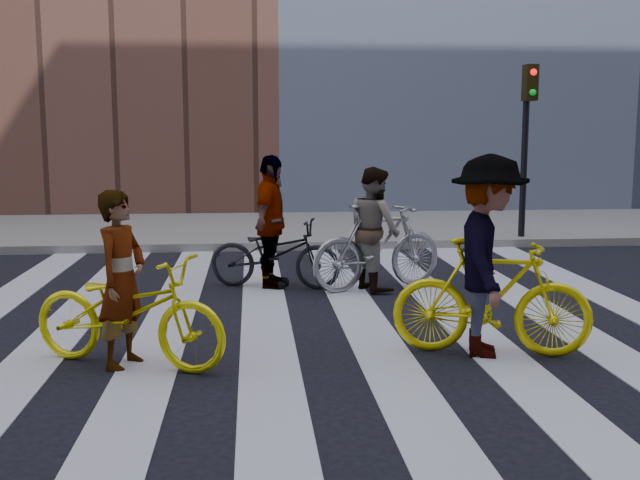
{
  "coord_description": "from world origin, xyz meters",
  "views": [
    {
      "loc": [
        -0.7,
        -8.23,
        2.14
      ],
      "look_at": [
        0.09,
        0.3,
        0.88
      ],
      "focal_mm": 42.0,
      "sensor_mm": 36.0,
      "label": 1
    }
  ],
  "objects": [
    {
      "name": "rider_right",
      "position": [
        1.53,
        -1.43,
        0.96
      ],
      "size": [
        1.02,
        1.39,
        1.92
      ],
      "primitive_type": "imported",
      "rotation": [
        0.0,
        0.0,
        1.31
      ],
      "color": "slate",
      "rests_on": "ground"
    },
    {
      "name": "traffic_signal",
      "position": [
        4.4,
        5.32,
        2.28
      ],
      "size": [
        0.22,
        0.42,
        3.33
      ],
      "color": "black",
      "rests_on": "ground"
    },
    {
      "name": "zebra_crosswalk",
      "position": [
        0.0,
        0.0,
        0.01
      ],
      "size": [
        8.25,
        10.0,
        0.01
      ],
      "color": "silver",
      "rests_on": "ground"
    },
    {
      "name": "bike_silver_mid",
      "position": [
        1.0,
        1.62,
        0.59
      ],
      "size": [
        2.02,
        1.2,
        1.17
      ],
      "primitive_type": "imported",
      "rotation": [
        0.0,
        0.0,
        1.93
      ],
      "color": "#979AA0",
      "rests_on": "ground"
    },
    {
      "name": "bike_dark_rear",
      "position": [
        -0.39,
        1.86,
        0.47
      ],
      "size": [
        1.91,
        1.09,
        0.95
      ],
      "primitive_type": "imported",
      "rotation": [
        0.0,
        0.0,
        1.3
      ],
      "color": "black",
      "rests_on": "ground"
    },
    {
      "name": "rider_mid",
      "position": [
        0.95,
        1.62,
        0.83
      ],
      "size": [
        0.87,
        0.98,
        1.66
      ],
      "primitive_type": "imported",
      "rotation": [
        0.0,
        0.0,
        1.93
      ],
      "color": "slate",
      "rests_on": "ground"
    },
    {
      "name": "bike_yellow_left",
      "position": [
        -1.82,
        -1.47,
        0.51
      ],
      "size": [
        2.06,
        1.41,
        1.03
      ],
      "primitive_type": "imported",
      "rotation": [
        0.0,
        0.0,
        1.15
      ],
      "color": "yellow",
      "rests_on": "ground"
    },
    {
      "name": "rider_rear",
      "position": [
        -0.44,
        1.86,
        0.91
      ],
      "size": [
        0.71,
        1.14,
        1.82
      ],
      "primitive_type": "imported",
      "rotation": [
        0.0,
        0.0,
        1.3
      ],
      "color": "slate",
      "rests_on": "ground"
    },
    {
      "name": "rider_left",
      "position": [
        -1.87,
        -1.47,
        0.81
      ],
      "size": [
        0.59,
        0.7,
        1.62
      ],
      "primitive_type": "imported",
      "rotation": [
        0.0,
        0.0,
        1.15
      ],
      "color": "slate",
      "rests_on": "ground"
    },
    {
      "name": "ground",
      "position": [
        0.0,
        0.0,
        0.0
      ],
      "size": [
        100.0,
        100.0,
        0.0
      ],
      "primitive_type": "plane",
      "color": "black",
      "rests_on": "ground"
    },
    {
      "name": "bike_yellow_right",
      "position": [
        1.58,
        -1.43,
        0.56
      ],
      "size": [
        1.95,
        1.0,
        1.13
      ],
      "primitive_type": "imported",
      "rotation": [
        0.0,
        0.0,
        1.31
      ],
      "color": "yellow",
      "rests_on": "ground"
    },
    {
      "name": "sidewalk_far",
      "position": [
        0.0,
        7.5,
        0.07
      ],
      "size": [
        100.0,
        5.0,
        0.15
      ],
      "primitive_type": "cube",
      "color": "gray",
      "rests_on": "ground"
    }
  ]
}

